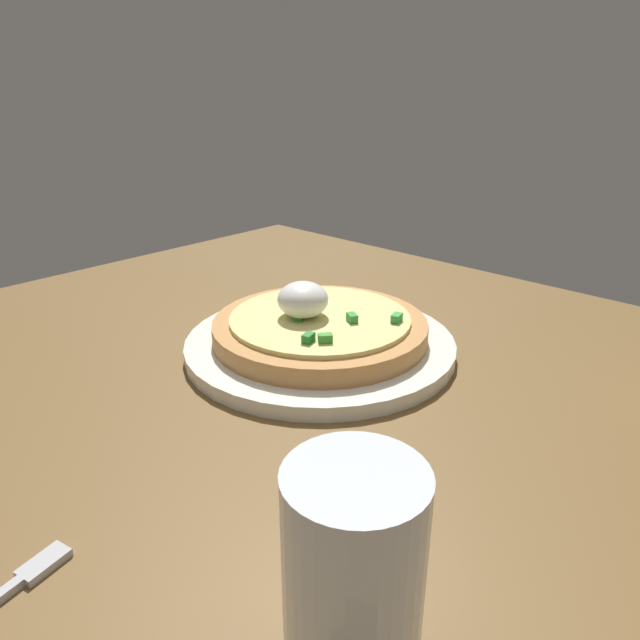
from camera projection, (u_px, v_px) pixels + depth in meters
dining_table at (283, 394)px, 53.52cm from camera, size 93.32×86.79×2.47cm
plate at (320, 344)px, 58.92cm from camera, size 27.31×27.31×1.43cm
pizza at (319, 325)px, 58.10cm from camera, size 21.63×21.63×5.99cm
cup_far at (353, 575)px, 26.01cm from camera, size 6.52×6.52×10.47cm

